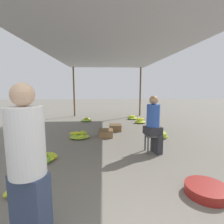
{
  "coord_description": "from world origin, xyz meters",
  "views": [
    {
      "loc": [
        -0.24,
        -1.07,
        1.56
      ],
      "look_at": [
        0.0,
        3.47,
        0.88
      ],
      "focal_mm": 28.0,
      "sensor_mm": 36.0,
      "label": 1
    }
  ],
  "objects": [
    {
      "name": "vendor_foreground",
      "position": [
        -0.94,
        0.51,
        0.82
      ],
      "size": [
        0.44,
        0.44,
        1.59
      ],
      "color": "#384766",
      "rests_on": "ground"
    },
    {
      "name": "stool",
      "position": [
        0.92,
        2.85,
        0.36
      ],
      "size": [
        0.34,
        0.34,
        0.45
      ],
      "color": "#4C4C4C",
      "rests_on": "ground"
    },
    {
      "name": "banana_pile_left_3",
      "position": [
        -0.98,
        6.66,
        0.06
      ],
      "size": [
        0.47,
        0.53,
        0.18
      ],
      "color": "#B7CE2B",
      "rests_on": "ground"
    },
    {
      "name": "vendor_seated",
      "position": [
        0.94,
        2.84,
        0.71
      ],
      "size": [
        0.42,
        0.42,
        1.35
      ],
      "color": "#2D2D33",
      "rests_on": "ground"
    },
    {
      "name": "banana_pile_right_0",
      "position": [
        1.15,
        7.04,
        0.07
      ],
      "size": [
        0.53,
        0.42,
        0.2
      ],
      "color": "#75B337",
      "rests_on": "ground"
    },
    {
      "name": "banana_pile_left_1",
      "position": [
        -0.95,
        4.09,
        0.08
      ],
      "size": [
        0.6,
        0.51,
        0.21
      ],
      "color": "#A5C62F",
      "rests_on": "ground"
    },
    {
      "name": "banana_pile_left_2",
      "position": [
        -1.46,
        2.49,
        0.08
      ],
      "size": [
        0.58,
        0.45,
        0.2
      ],
      "color": "#BFD12A",
      "rests_on": "ground"
    },
    {
      "name": "banana_pile_right_1",
      "position": [
        1.32,
        6.16,
        0.09
      ],
      "size": [
        0.47,
        0.44,
        0.23
      ],
      "color": "#94BF32",
      "rests_on": "ground"
    },
    {
      "name": "canopy_post_back_left",
      "position": [
        -1.72,
        8.06,
        1.26
      ],
      "size": [
        0.08,
        0.08,
        2.53
      ],
      "primitive_type": "cylinder",
      "color": "brown",
      "rests_on": "ground"
    },
    {
      "name": "canopy_post_back_right",
      "position": [
        1.72,
        8.06,
        1.26
      ],
      "size": [
        0.08,
        0.08,
        2.53
      ],
      "primitive_type": "cylinder",
      "color": "brown",
      "rests_on": "ground"
    },
    {
      "name": "banana_pile_right_2",
      "position": [
        1.52,
        3.95,
        0.08
      ],
      "size": [
        0.41,
        0.38,
        0.21
      ],
      "color": "#A6C72E",
      "rests_on": "ground"
    },
    {
      "name": "canopy_tarp",
      "position": [
        0.0,
        4.18,
        2.55
      ],
      "size": [
        3.85,
        8.16,
        0.04
      ],
      "primitive_type": "cube",
      "color": "#B2B2B7",
      "rests_on": "canopy_post_front_left"
    },
    {
      "name": "crate_mid",
      "position": [
        0.19,
        4.93,
        0.11
      ],
      "size": [
        0.42,
        0.42,
        0.21
      ],
      "color": "brown",
      "rests_on": "ground"
    },
    {
      "name": "banana_pile_left_0",
      "position": [
        -1.43,
        1.47,
        0.07
      ],
      "size": [
        0.52,
        0.62,
        0.21
      ],
      "color": "yellow",
      "rests_on": "ground"
    },
    {
      "name": "basin_black",
      "position": [
        1.25,
        1.19,
        0.07
      ],
      "size": [
        0.61,
        0.61,
        0.14
      ],
      "color": "maroon",
      "rests_on": "ground"
    },
    {
      "name": "crate_near",
      "position": [
        -0.15,
        4.2,
        0.11
      ],
      "size": [
        0.44,
        0.44,
        0.22
      ],
      "color": "olive",
      "rests_on": "ground"
    }
  ]
}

